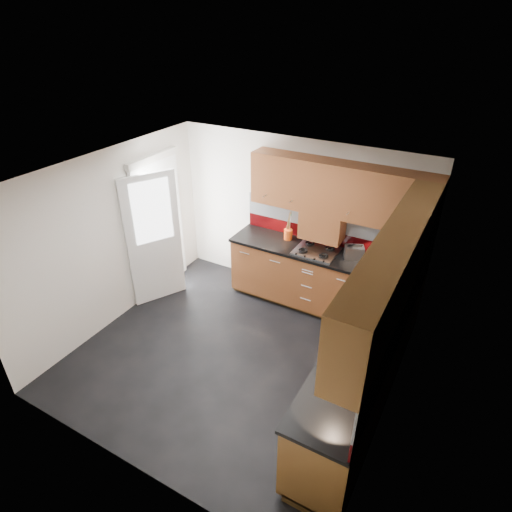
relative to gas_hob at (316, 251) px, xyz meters
The scene contains 14 objects.
room 1.63m from the gas_hob, 107.03° to the right, with size 4.00×3.80×2.64m.
base_cabinets 1.10m from the gas_hob, 50.67° to the right, with size 2.70×3.20×0.95m.
countertop 0.98m from the gas_hob, 51.77° to the right, with size 2.72×3.22×0.04m.
backsplash 1.02m from the gas_hob, 33.28° to the right, with size 2.70×3.20×0.54m.
upper_cabinets 1.36m from the gas_hob, 41.51° to the right, with size 2.50×3.20×0.72m.
extractor_hood 0.37m from the gas_hob, 90.00° to the left, with size 0.60×0.33×0.40m, color #622F16.
glass_cabinet 1.61m from the gas_hob, 17.76° to the right, with size 0.32×0.80×0.66m.
back_door 2.35m from the gas_hob, 162.10° to the right, with size 0.42×1.19×2.04m.
gas_hob is the anchor object (origin of this frame).
utensil_pot 0.54m from the gas_hob, 163.01° to the left, with size 0.12×0.12×0.44m.
toaster 0.52m from the gas_hob, ahead, with size 0.30×0.25×0.19m.
food_processor 1.30m from the gas_hob, 29.71° to the right, with size 0.18×0.18×0.31m.
paper_towel 1.93m from the gas_hob, 52.41° to the right, with size 0.11×0.11×0.22m, color white.
orange_cloth 1.50m from the gas_hob, 36.52° to the right, with size 0.12×0.11×0.01m, color orange.
Camera 1 is at (2.26, -3.47, 3.88)m, focal length 30.00 mm.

